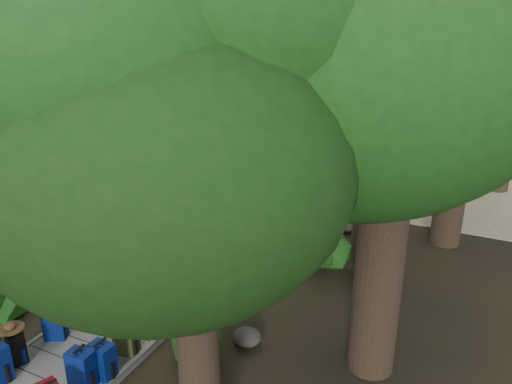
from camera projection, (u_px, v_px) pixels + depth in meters
The scene contains 44 objects.
ground at pixel (187, 273), 11.30m from camera, with size 120.00×120.00×0.00m, color #2D2416.
sand_beach at pixel (365, 128), 24.78m from camera, with size 40.00×22.00×0.02m, color #D2BB8D.
water_bay at pixel (44, 73), 45.51m from camera, with size 50.00×60.00×0.02m, color #2C525C.
distant_hill at pixel (136, 51), 68.18m from camera, with size 32.00×16.00×12.00m, color black.
boardwalk at pixel (209, 252), 12.12m from camera, with size 2.00×12.00×0.12m, color gray.
backpack_left_b at pixel (16, 345), 8.20m from camera, with size 0.34×0.24×0.63m, color black, non-canonical shape.
backpack_left_c at pixel (54, 321), 8.78m from camera, with size 0.37×0.26×0.68m, color navy, non-canonical shape.
backpack_left_d at pixel (102, 290), 9.90m from camera, with size 0.34×0.25×0.52m, color navy, non-canonical shape.
backpack_right_b at pixel (81, 367), 7.64m from camera, with size 0.39×0.27×0.70m, color navy, non-canonical shape.
backpack_right_c at pixel (102, 359), 7.85m from camera, with size 0.39×0.27×0.66m, color navy, non-canonical shape.
backpack_right_d at pixel (126, 338), 8.42m from camera, with size 0.37×0.27×0.57m, color #353B1B, non-canonical shape.
duffel_right_khaki at pixel (160, 312), 9.29m from camera, with size 0.39×0.58×0.39m, color olive, non-canonical shape.
suitcase_on_boardwalk at pixel (94, 300), 9.44m from camera, with size 0.42×0.23×0.65m, color black, non-canonical shape.
lone_suitcase_on_sand at pixel (324, 166), 17.80m from camera, with size 0.38×0.22×0.60m, color black, non-canonical shape.
hat_brown at pixel (10, 325), 8.08m from camera, with size 0.43×0.43×0.13m, color #51351E, non-canonical shape.
hat_white at pixel (47, 302), 8.62m from camera, with size 0.40×0.40×0.13m, color silver, non-canonical shape.
kayak at pixel (239, 148), 20.66m from camera, with size 0.68×3.13×0.31m, color #A20D16.
sun_lounger at pixel (388, 165), 18.07m from camera, with size 0.53×1.63×0.53m, color silver, non-canonical shape.
tree_right_a at pixel (189, 167), 5.63m from camera, with size 4.75×4.75×7.91m, color black, non-canonical shape.
tree_right_b at pixel (402, 29), 6.50m from camera, with size 6.03×6.03×10.77m, color black, non-canonical shape.
tree_right_c at pixel (381, 57), 10.37m from camera, with size 5.41×5.41×9.36m, color black, non-canonical shape.
tree_right_d at pixel (475, 28), 10.96m from camera, with size 5.69×5.69×10.42m, color black, non-canonical shape.
tree_right_e at pixel (458, 40), 13.13m from camera, with size 5.38×5.38×9.68m, color black, non-canonical shape.
tree_left_c at pixel (113, 89), 13.99m from camera, with size 4.02×4.02×6.99m, color black, non-canonical shape.
tree_back_a at pixel (330, 43), 23.01m from camera, with size 4.73×4.73×8.18m, color black, non-canonical shape.
tree_back_b at pixel (418, 37), 21.90m from camera, with size 4.95×4.95×8.85m, color black, non-canonical shape.
tree_back_c at pixel (479, 33), 21.45m from camera, with size 5.14×5.14×9.25m, color black, non-canonical shape.
tree_back_d at pixel (248, 39), 23.79m from camera, with size 5.06×5.06×8.44m, color black, non-canonical shape.
palm_right_a at pixel (397, 97), 13.59m from camera, with size 3.95×3.95×6.73m, color #134212, non-canonical shape.
palm_right_b at pixel (468, 62), 16.82m from camera, with size 4.04×4.04×7.81m, color #134212, non-canonical shape.
palm_right_c at pixel (416, 58), 19.06m from camera, with size 4.80×4.80×7.64m, color #134212, non-canonical shape.
palm_left_a at pixel (162, 85), 17.51m from camera, with size 3.89×3.89×6.18m, color #134212, non-canonical shape.
rock_left_b at pixel (23, 278), 10.88m from camera, with size 0.39×0.35×0.21m, color #4C473F, non-canonical shape.
rock_left_c at pixel (144, 249), 12.15m from camera, with size 0.47×0.42×0.26m, color #4C473F, non-canonical shape.
rock_left_d at pixel (169, 208), 14.73m from camera, with size 0.29×0.26×0.16m, color #4C473F, non-canonical shape.
rock_right_b at pixel (247, 337), 8.86m from camera, with size 0.53×0.47×0.29m, color #4C473F, non-canonical shape.
rock_right_c at pixel (271, 258), 11.81m from camera, with size 0.30×0.27×0.17m, color #4C473F, non-canonical shape.
rock_right_d at pixel (346, 227), 13.34m from camera, with size 0.50×0.45×0.28m, color #4C473F, non-canonical shape.
shrub_left_a at pixel (1, 299), 9.37m from camera, with size 1.11×1.11×1.00m, color #1B4B16, non-canonical shape.
shrub_left_b at pixel (129, 226), 12.71m from camera, with size 0.92×0.92×0.83m, color #1B4B16, non-canonical shape.
shrub_left_c at pixel (188, 176), 16.09m from camera, with size 1.17×1.17×1.05m, color #1B4B16, non-canonical shape.
shrub_right_a at pixel (195, 339), 8.32m from camera, with size 0.99×0.99×0.89m, color #1B4B16, non-canonical shape.
shrub_right_b at pixel (326, 247), 11.26m from camera, with size 1.26×1.26×1.13m, color #1B4B16, non-canonical shape.
shrub_right_c at pixel (347, 190), 15.30m from camera, with size 0.87×0.87×0.79m, color #1B4B16, non-canonical shape.
Camera 1 is at (5.78, -8.26, 5.65)m, focal length 35.00 mm.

